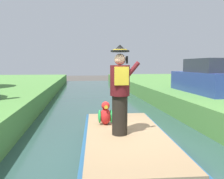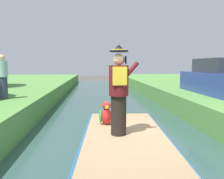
{
  "view_description": "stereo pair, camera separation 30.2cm",
  "coord_description": "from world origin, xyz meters",
  "px_view_note": "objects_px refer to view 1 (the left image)",
  "views": [
    {
      "loc": [
        -0.95,
        -4.68,
        2.16
      ],
      "look_at": [
        -0.25,
        0.23,
        1.61
      ],
      "focal_mm": 35.99,
      "sensor_mm": 36.0,
      "label": 1
    },
    {
      "loc": [
        -0.65,
        -4.71,
        2.16
      ],
      "look_at": [
        -0.25,
        0.23,
        1.61
      ],
      "focal_mm": 35.99,
      "sensor_mm": 36.0,
      "label": 2
    }
  ],
  "objects_px": {
    "parrot_plush": "(105,115)",
    "person_pirate": "(120,90)",
    "parked_car_blue": "(207,78)",
    "boat": "(126,147)"
  },
  "relations": [
    {
      "from": "person_pirate",
      "to": "boat",
      "type": "bearing_deg",
      "value": 24.83
    },
    {
      "from": "boat",
      "to": "parked_car_blue",
      "type": "height_order",
      "value": "parked_car_blue"
    },
    {
      "from": "boat",
      "to": "person_pirate",
      "type": "distance_m",
      "value": 1.24
    },
    {
      "from": "person_pirate",
      "to": "parrot_plush",
      "type": "height_order",
      "value": "person_pirate"
    },
    {
      "from": "person_pirate",
      "to": "parked_car_blue",
      "type": "bearing_deg",
      "value": 43.28
    },
    {
      "from": "boat",
      "to": "parrot_plush",
      "type": "xyz_separation_m",
      "value": [
        -0.35,
        0.75,
        0.55
      ]
    },
    {
      "from": "boat",
      "to": "parrot_plush",
      "type": "relative_size",
      "value": 7.55
    },
    {
      "from": "parrot_plush",
      "to": "person_pirate",
      "type": "bearing_deg",
      "value": -75.48
    },
    {
      "from": "boat",
      "to": "person_pirate",
      "type": "xyz_separation_m",
      "value": [
        -0.14,
        -0.07,
        1.23
      ]
    },
    {
      "from": "boat",
      "to": "parked_car_blue",
      "type": "bearing_deg",
      "value": 45.27
    }
  ]
}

